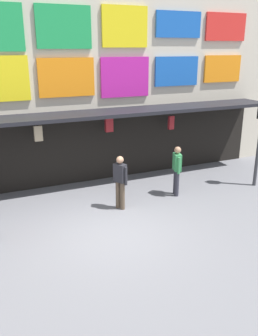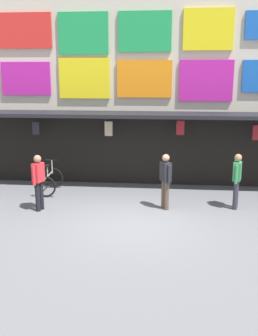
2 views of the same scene
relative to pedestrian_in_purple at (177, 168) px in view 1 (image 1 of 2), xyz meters
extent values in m
plane|color=slate|center=(-2.91, -1.51, -0.95)|extent=(80.00, 80.00, 0.00)
cube|color=beige|center=(-2.91, 3.09, 3.05)|extent=(18.00, 1.20, 8.00)
cube|color=black|center=(-2.91, 1.79, 1.65)|extent=(15.30, 1.40, 0.12)
cube|color=green|center=(-2.91, 2.44, 4.38)|extent=(1.80, 0.08, 1.32)
cube|color=yellow|center=(-0.81, 2.44, 4.43)|extent=(1.66, 0.08, 1.34)
cube|color=blue|center=(1.30, 2.44, 4.55)|extent=(1.84, 0.08, 0.90)
cube|color=red|center=(3.41, 2.44, 4.51)|extent=(1.82, 0.08, 1.01)
cube|color=yellow|center=(-5.02, 2.44, 2.84)|extent=(1.79, 0.08, 1.39)
cube|color=orange|center=(-2.91, 2.44, 2.82)|extent=(1.89, 0.08, 1.26)
cube|color=#B71E93|center=(-0.81, 2.44, 2.77)|extent=(1.82, 0.08, 1.38)
cube|color=blue|center=(1.30, 2.44, 2.92)|extent=(1.81, 0.08, 1.07)
cube|color=orange|center=(3.41, 2.44, 2.96)|extent=(1.69, 0.08, 1.03)
cylinder|color=black|center=(-4.09, 1.82, 1.51)|extent=(0.02, 0.02, 0.17)
cube|color=tan|center=(-4.09, 1.82, 1.17)|extent=(0.26, 0.16, 0.50)
cylinder|color=black|center=(-1.65, 1.90, 1.53)|extent=(0.02, 0.02, 0.12)
cube|color=maroon|center=(-1.65, 1.90, 1.22)|extent=(0.26, 0.16, 0.49)
cylinder|color=black|center=(0.87, 1.97, 1.46)|extent=(0.02, 0.02, 0.26)
cube|color=maroon|center=(0.87, 1.97, 1.08)|extent=(0.21, 0.13, 0.50)
cube|color=black|center=(-2.91, 2.47, 0.30)|extent=(15.30, 0.04, 2.50)
cylinder|color=#2D2D38|center=(0.02, 0.09, -0.51)|extent=(0.14, 0.14, 0.88)
cylinder|color=#2D2D38|center=(-0.02, -0.09, -0.51)|extent=(0.14, 0.14, 0.88)
cube|color=#388E51|center=(0.00, 0.00, 0.21)|extent=(0.31, 0.41, 0.56)
sphere|color=#A87A5B|center=(0.00, 0.00, 0.62)|extent=(0.22, 0.22, 0.22)
cylinder|color=#388E51|center=(0.06, 0.21, 0.16)|extent=(0.09, 0.09, 0.56)
cylinder|color=#388E51|center=(-0.06, -0.21, 0.16)|extent=(0.09, 0.09, 0.56)
cylinder|color=brown|center=(-2.07, -0.31, -0.51)|extent=(0.14, 0.14, 0.88)
cylinder|color=brown|center=(-2.16, -0.15, -0.51)|extent=(0.14, 0.14, 0.88)
cube|color=#232328|center=(-2.11, -0.23, 0.21)|extent=(0.37, 0.42, 0.56)
sphere|color=#A87A5B|center=(-2.11, -0.23, 0.62)|extent=(0.22, 0.22, 0.22)
cylinder|color=#232328|center=(-2.01, -0.43, 0.16)|extent=(0.09, 0.09, 0.56)
cylinder|color=#232328|center=(-2.22, -0.04, 0.16)|extent=(0.09, 0.09, 0.56)
camera|label=1|loc=(-5.85, -9.47, 3.76)|focal=37.90mm
camera|label=2|loc=(-2.11, -11.76, 3.13)|focal=42.95mm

